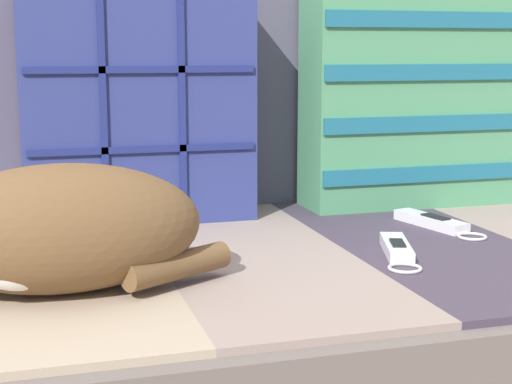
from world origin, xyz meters
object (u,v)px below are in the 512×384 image
(throw_pillow_striped, at_px, (408,96))
(game_remote_far, at_px, (434,222))
(game_remote_near, at_px, (397,249))
(sleeping_cat, at_px, (50,233))
(couch, at_px, (404,340))
(throw_pillow_quilted, at_px, (138,107))

(throw_pillow_striped, height_order, game_remote_far, throw_pillow_striped)
(throw_pillow_striped, bearing_deg, game_remote_near, -118.65)
(throw_pillow_striped, relative_size, game_remote_near, 2.32)
(sleeping_cat, xyz_separation_m, game_remote_far, (0.66, 0.20, -0.07))
(couch, distance_m, game_remote_near, 0.25)
(game_remote_far, bearing_deg, couch, -155.73)
(throw_pillow_quilted, relative_size, throw_pillow_striped, 0.95)
(sleeping_cat, distance_m, game_remote_far, 0.69)
(couch, relative_size, sleeping_cat, 5.08)
(throw_pillow_quilted, bearing_deg, sleeping_cat, -112.88)
(game_remote_near, relative_size, game_remote_far, 0.89)
(sleeping_cat, xyz_separation_m, game_remote_near, (0.51, 0.04, -0.07))
(couch, height_order, game_remote_far, game_remote_far)
(game_remote_near, xyz_separation_m, game_remote_far, (0.15, 0.15, 0.00))
(throw_pillow_quilted, distance_m, game_remote_far, 0.56)
(couch, relative_size, game_remote_far, 10.33)
(throw_pillow_striped, bearing_deg, couch, -116.06)
(throw_pillow_quilted, height_order, game_remote_near, throw_pillow_quilted)
(couch, distance_m, throw_pillow_quilted, 0.62)
(sleeping_cat, distance_m, game_remote_near, 0.52)
(throw_pillow_quilted, distance_m, throw_pillow_striped, 0.54)
(couch, bearing_deg, throw_pillow_striped, 63.94)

